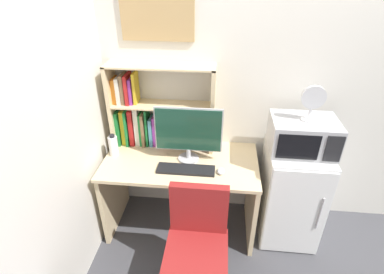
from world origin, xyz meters
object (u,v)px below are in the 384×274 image
microwave (303,135)px  wall_corkboard (157,5)px  keyboard (186,169)px  desk_chair (197,253)px  monitor (188,132)px  mini_fridge (290,193)px  water_bottle (113,146)px  computer_mouse (221,171)px  hutch_bookshelf (145,109)px  desk_fan (313,101)px

microwave → wall_corkboard: (-1.15, 0.29, 0.88)m
keyboard → desk_chair: 0.62m
monitor → mini_fridge: monitor is taller
wall_corkboard → monitor: bearing=-48.4°
water_bottle → desk_chair: 1.10m
computer_mouse → hutch_bookshelf: bearing=150.8°
microwave → wall_corkboard: size_ratio=0.87×
hutch_bookshelf → mini_fridge: hutch_bookshelf is taller
monitor → microwave: (0.89, 0.01, 0.02)m
mini_fridge → microwave: (0.00, 0.00, 0.58)m
computer_mouse → microwave: 0.69m
desk_chair → wall_corkboard: 1.83m
wall_corkboard → water_bottle: bearing=-141.1°
keyboard → mini_fridge: bearing=11.0°
water_bottle → microwave: 1.54m
mini_fridge → microwave: 0.58m
hutch_bookshelf → keyboard: hutch_bookshelf is taller
keyboard → microwave: microwave is taller
wall_corkboard → computer_mouse: bearing=-40.6°
microwave → desk_fan: 0.29m
keyboard → wall_corkboard: bearing=119.7°
keyboard → desk_fan: (0.90, 0.17, 0.56)m
keyboard → desk_fan: desk_fan is taller
hutch_bookshelf → water_bottle: (-0.24, -0.21, -0.25)m
hutch_bookshelf → water_bottle: 0.41m
microwave → desk_chair: (-0.75, -0.66, -0.63)m
desk_fan → wall_corkboard: wall_corkboard is taller
hutch_bookshelf → monitor: hutch_bookshelf is taller
computer_mouse → desk_chair: 0.63m
monitor → keyboard: size_ratio=1.19×
microwave → wall_corkboard: bearing=166.0°
mini_fridge → wall_corkboard: size_ratio=1.57×
desk_fan → hutch_bookshelf: bearing=171.0°
desk_fan → wall_corkboard: 1.34m
microwave → water_bottle: bearing=-179.5°
keyboard → wall_corkboard: 1.26m
desk_chair → wall_corkboard: bearing=112.8°
monitor → wall_corkboard: size_ratio=0.96×
hutch_bookshelf → microwave: 1.30m
hutch_bookshelf → water_bottle: bearing=-138.8°
computer_mouse → desk_chair: (-0.14, -0.48, -0.37)m
monitor → desk_fan: (0.90, 0.01, 0.31)m
water_bottle → wall_corkboard: wall_corkboard is taller
water_bottle → hutch_bookshelf: bearing=41.2°
desk_fan → water_bottle: bearing=-179.7°
monitor → wall_corkboard: bearing=131.6°
mini_fridge → desk_chair: mini_fridge is taller
computer_mouse → mini_fridge: size_ratio=0.10×
computer_mouse → wall_corkboard: (-0.54, 0.46, 1.14)m
desk_fan → desk_chair: bearing=-139.7°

